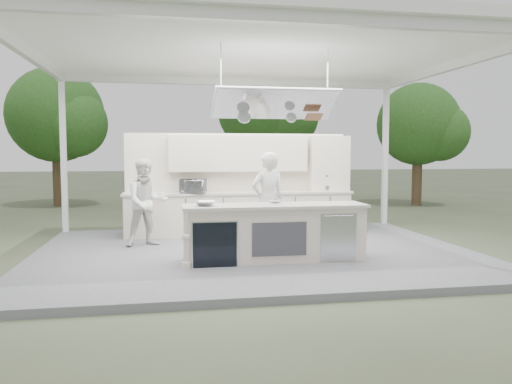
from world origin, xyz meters
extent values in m
plane|color=#4D573C|center=(0.00, 0.00, 0.00)|extent=(90.00, 90.00, 0.00)
cube|color=slate|center=(0.00, 0.00, 0.06)|extent=(8.00, 6.00, 0.12)
cube|color=white|center=(3.90, 2.90, 1.85)|extent=(0.12, 0.12, 3.70)
cube|color=white|center=(-3.90, 2.90, 1.85)|extent=(0.12, 0.12, 3.70)
cube|color=white|center=(0.00, 0.00, 3.78)|extent=(8.20, 6.20, 0.16)
cube|color=white|center=(0.00, -2.90, 3.62)|extent=(8.00, 0.12, 0.16)
cube|color=white|center=(0.00, 2.90, 3.62)|extent=(8.00, 0.12, 0.16)
cube|color=white|center=(-3.90, 0.00, 3.62)|extent=(0.12, 6.00, 0.16)
cube|color=white|center=(3.90, 0.00, 3.62)|extent=(0.12, 6.00, 0.16)
cube|color=white|center=(0.20, -0.90, 2.75)|extent=(2.00, 0.71, 0.43)
cube|color=white|center=(0.20, -0.90, 2.75)|extent=(2.06, 0.76, 0.46)
cylinder|color=white|center=(-0.70, -0.90, 3.23)|extent=(0.02, 0.02, 0.95)
cylinder|color=white|center=(1.10, -0.90, 3.23)|extent=(0.02, 0.02, 0.95)
cylinder|color=silver|center=(-0.30, -0.75, 2.53)|extent=(0.22, 0.14, 0.21)
cylinder|color=silver|center=(0.50, -0.80, 2.53)|extent=(0.18, 0.12, 0.18)
cube|color=brown|center=(0.90, -0.78, 2.55)|extent=(0.28, 0.18, 0.12)
cube|color=beige|center=(0.20, -0.90, 0.57)|extent=(3.00, 0.70, 0.90)
cube|color=beige|center=(0.20, -0.90, 1.04)|extent=(3.10, 0.78, 0.05)
cylinder|color=beige|center=(-1.30, -1.25, 0.58)|extent=(0.11, 0.11, 0.92)
cube|color=black|center=(-0.85, -1.25, 0.48)|extent=(0.70, 0.04, 0.72)
cube|color=silver|center=(-0.85, -1.26, 0.48)|extent=(0.74, 0.03, 0.72)
cube|color=#3A3A40|center=(0.20, -1.26, 0.54)|extent=(0.90, 0.02, 0.55)
cube|color=silver|center=(1.20, -1.26, 0.54)|extent=(0.62, 0.02, 0.78)
cube|color=beige|center=(0.00, 1.90, 0.57)|extent=(5.00, 0.65, 0.90)
cube|color=beige|center=(0.00, 1.90, 1.04)|extent=(5.08, 0.72, 0.05)
cube|color=beige|center=(0.00, 2.20, 1.25)|extent=(5.00, 0.10, 2.25)
cube|color=beige|center=(0.00, 2.07, 1.92)|extent=(3.10, 0.38, 0.80)
cube|color=beige|center=(2.10, 2.02, 1.67)|extent=(0.90, 0.45, 1.30)
cube|color=brown|center=(2.10, 2.02, 1.67)|extent=(0.84, 0.40, 0.03)
cylinder|color=silver|center=(2.00, 1.88, 1.13)|extent=(0.20, 0.20, 0.12)
cylinder|color=black|center=(2.00, 1.88, 1.29)|extent=(0.17, 0.17, 0.20)
cylinder|color=black|center=(2.35, 1.88, 1.12)|extent=(0.16, 0.16, 0.10)
cone|color=black|center=(2.35, 1.88, 1.29)|extent=(0.14, 0.14, 0.24)
cylinder|color=#4F4127|center=(-5.50, 10.00, 1.05)|extent=(0.36, 0.36, 2.10)
sphere|color=#366525|center=(-5.50, 10.00, 3.29)|extent=(3.40, 3.40, 3.40)
sphere|color=#366525|center=(-4.82, 9.49, 2.95)|extent=(2.38, 2.38, 2.38)
cylinder|color=#4F4127|center=(2.50, 12.00, 1.22)|extent=(0.36, 0.36, 2.45)
sphere|color=#366525|center=(2.50, 12.00, 3.85)|extent=(4.00, 4.00, 4.00)
sphere|color=#366525|center=(3.30, 11.40, 3.45)|extent=(2.80, 2.80, 2.80)
cylinder|color=#4F4127|center=(7.50, 8.00, 0.96)|extent=(0.36, 0.36, 1.92)
sphere|color=#366525|center=(7.50, 8.00, 2.97)|extent=(3.00, 3.00, 3.00)
sphere|color=#366525|center=(8.10, 7.55, 2.67)|extent=(2.10, 2.10, 2.10)
imported|color=silver|center=(0.28, 0.09, 1.04)|extent=(0.76, 0.59, 1.83)
imported|color=silver|center=(-1.98, 0.82, 0.97)|extent=(0.97, 0.85, 1.70)
imported|color=#BABCC1|center=(-1.04, 1.70, 1.22)|extent=(0.61, 0.48, 0.30)
imported|color=#ADAFB4|center=(-0.97, -0.92, 1.11)|extent=(0.44, 0.44, 0.08)
imported|color=silver|center=(0.25, -0.65, 1.10)|extent=(0.25, 0.25, 0.07)
camera|label=1|loc=(-1.57, -9.06, 1.94)|focal=35.00mm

